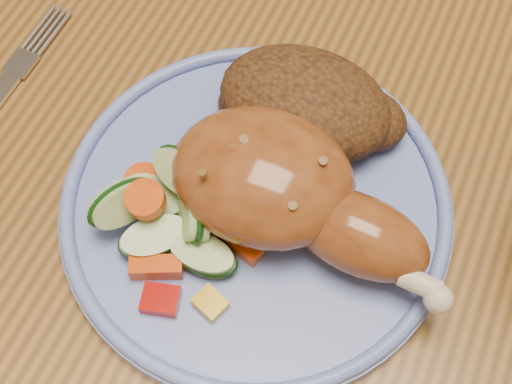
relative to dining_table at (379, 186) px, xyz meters
The scene contains 7 objects.
ground 0.67m from the dining_table, ahead, with size 4.00×4.00×0.00m, color brown.
dining_table is the anchor object (origin of this frame).
plate 0.15m from the dining_table, 123.77° to the right, with size 0.27×0.27×0.01m, color #667BC7.
plate_rim 0.16m from the dining_table, 123.77° to the right, with size 0.26×0.26×0.01m, color #667BC7.
chicken_leg 0.17m from the dining_table, 115.38° to the right, with size 0.20×0.10×0.06m.
rice_pilaf 0.13m from the dining_table, 155.87° to the right, with size 0.13×0.09×0.05m.
vegetable_pile 0.21m from the dining_table, 128.78° to the right, with size 0.12×0.11×0.05m.
Camera 1 is at (0.02, -0.31, 1.19)m, focal length 50.00 mm.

